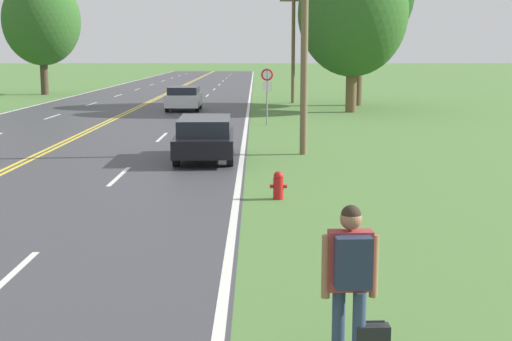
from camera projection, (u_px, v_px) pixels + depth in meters
The scene contains 9 objects.
hitchhiker_person at pixel (350, 270), 7.59m from camera, with size 0.61×0.44×1.81m.
fire_hydrant at pixel (278, 185), 16.56m from camera, with size 0.40×0.24×0.66m.
traffic_sign at pixel (267, 82), 33.03m from camera, with size 0.60×0.10×2.63m.
utility_pole_midground at pixel (304, 29), 23.16m from camera, with size 1.80×0.24×7.92m.
utility_pole_far at pixel (293, 45), 46.77m from camera, with size 1.80×0.24×7.25m.
tree_behind_sign at pixel (352, 13), 39.34m from camera, with size 6.09×6.09×9.00m.
tree_right_cluster at pixel (41, 21), 55.47m from camera, with size 6.02×6.02×9.21m.
car_black_hatchback_mid_near at pixel (205, 137), 22.45m from camera, with size 1.91×4.23×1.35m.
car_silver_hatchback_mid_far at pixel (183, 98), 41.22m from camera, with size 1.93×3.75×1.38m.
Camera 1 is at (7.23, -2.78, 3.41)m, focal length 50.00 mm.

